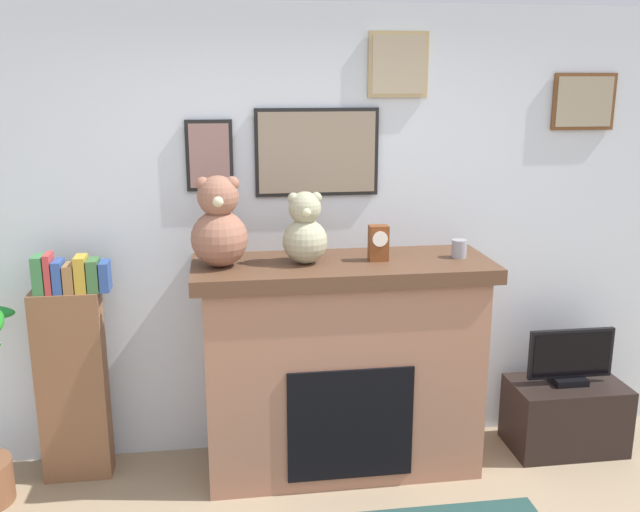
{
  "coord_description": "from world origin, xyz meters",
  "views": [
    {
      "loc": [
        -0.46,
        -1.99,
        2.19
      ],
      "look_at": [
        0.07,
        1.65,
        1.26
      ],
      "focal_mm": 39.25,
      "sensor_mm": 36.0,
      "label": 1
    }
  ],
  "objects_px": {
    "tv_stand": "(565,415)",
    "mantel_clock": "(378,243)",
    "television": "(570,358)",
    "teddy_bear_grey": "(219,226)",
    "fireplace": "(342,365)",
    "bookshelf": "(72,374)",
    "candle_jar": "(459,249)",
    "teddy_bear_cream": "(305,231)"
  },
  "relations": [
    {
      "from": "bookshelf",
      "to": "teddy_bear_grey",
      "type": "height_order",
      "value": "teddy_bear_grey"
    },
    {
      "from": "fireplace",
      "to": "tv_stand",
      "type": "relative_size",
      "value": 2.43
    },
    {
      "from": "mantel_clock",
      "to": "teddy_bear_grey",
      "type": "xyz_separation_m",
      "value": [
        -0.86,
        0.0,
        0.12
      ]
    },
    {
      "from": "mantel_clock",
      "to": "teddy_bear_grey",
      "type": "bearing_deg",
      "value": 179.97
    },
    {
      "from": "fireplace",
      "to": "candle_jar",
      "type": "height_order",
      "value": "candle_jar"
    },
    {
      "from": "fireplace",
      "to": "teddy_bear_cream",
      "type": "height_order",
      "value": "teddy_bear_cream"
    },
    {
      "from": "teddy_bear_grey",
      "to": "television",
      "type": "bearing_deg",
      "value": 0.17
    },
    {
      "from": "tv_stand",
      "to": "television",
      "type": "bearing_deg",
      "value": -90.0
    },
    {
      "from": "fireplace",
      "to": "mantel_clock",
      "type": "relative_size",
      "value": 8.39
    },
    {
      "from": "television",
      "to": "teddy_bear_grey",
      "type": "relative_size",
      "value": 1.08
    },
    {
      "from": "teddy_bear_grey",
      "to": "teddy_bear_cream",
      "type": "bearing_deg",
      "value": 0.02
    },
    {
      "from": "bookshelf",
      "to": "tv_stand",
      "type": "height_order",
      "value": "bookshelf"
    },
    {
      "from": "teddy_bear_grey",
      "to": "candle_jar",
      "type": "bearing_deg",
      "value": 0.03
    },
    {
      "from": "teddy_bear_grey",
      "to": "bookshelf",
      "type": "bearing_deg",
      "value": 172.61
    },
    {
      "from": "fireplace",
      "to": "bookshelf",
      "type": "xyz_separation_m",
      "value": [
        -1.49,
        0.09,
        0.0
      ]
    },
    {
      "from": "fireplace",
      "to": "candle_jar",
      "type": "distance_m",
      "value": 0.93
    },
    {
      "from": "mantel_clock",
      "to": "teddy_bear_cream",
      "type": "bearing_deg",
      "value": 179.92
    },
    {
      "from": "candle_jar",
      "to": "bookshelf",
      "type": "bearing_deg",
      "value": 177.15
    },
    {
      "from": "television",
      "to": "candle_jar",
      "type": "distance_m",
      "value": 1.01
    },
    {
      "from": "teddy_bear_cream",
      "to": "fireplace",
      "type": "bearing_deg",
      "value": 5.0
    },
    {
      "from": "candle_jar",
      "to": "mantel_clock",
      "type": "bearing_deg",
      "value": -179.87
    },
    {
      "from": "candle_jar",
      "to": "mantel_clock",
      "type": "distance_m",
      "value": 0.46
    },
    {
      "from": "fireplace",
      "to": "television",
      "type": "distance_m",
      "value": 1.38
    },
    {
      "from": "fireplace",
      "to": "mantel_clock",
      "type": "bearing_deg",
      "value": -5.51
    },
    {
      "from": "tv_stand",
      "to": "teddy_bear_grey",
      "type": "xyz_separation_m",
      "value": [
        -2.04,
        -0.01,
        1.24
      ]
    },
    {
      "from": "fireplace",
      "to": "television",
      "type": "xyz_separation_m",
      "value": [
        1.38,
        -0.01,
        -0.04
      ]
    },
    {
      "from": "fireplace",
      "to": "teddy_bear_grey",
      "type": "height_order",
      "value": "teddy_bear_grey"
    },
    {
      "from": "bookshelf",
      "to": "tv_stand",
      "type": "relative_size",
      "value": 1.94
    },
    {
      "from": "teddy_bear_cream",
      "to": "teddy_bear_grey",
      "type": "bearing_deg",
      "value": -179.98
    },
    {
      "from": "tv_stand",
      "to": "candle_jar",
      "type": "relative_size",
      "value": 6.71
    },
    {
      "from": "tv_stand",
      "to": "teddy_bear_cream",
      "type": "xyz_separation_m",
      "value": [
        -1.59,
        -0.01,
        1.19
      ]
    },
    {
      "from": "fireplace",
      "to": "teddy_bear_grey",
      "type": "xyz_separation_m",
      "value": [
        -0.66,
        -0.02,
        0.83
      ]
    },
    {
      "from": "tv_stand",
      "to": "mantel_clock",
      "type": "xyz_separation_m",
      "value": [
        -1.19,
        -0.01,
        1.12
      ]
    },
    {
      "from": "tv_stand",
      "to": "bookshelf",
      "type": "bearing_deg",
      "value": 178.0
    },
    {
      "from": "tv_stand",
      "to": "mantel_clock",
      "type": "distance_m",
      "value": 1.63
    },
    {
      "from": "fireplace",
      "to": "teddy_bear_cream",
      "type": "bearing_deg",
      "value": -175.0
    },
    {
      "from": "tv_stand",
      "to": "teddy_bear_grey",
      "type": "bearing_deg",
      "value": -179.79
    },
    {
      "from": "mantel_clock",
      "to": "teddy_bear_cream",
      "type": "xyz_separation_m",
      "value": [
        -0.4,
        0.0,
        0.08
      ]
    },
    {
      "from": "bookshelf",
      "to": "teddy_bear_cream",
      "type": "height_order",
      "value": "teddy_bear_cream"
    },
    {
      "from": "fireplace",
      "to": "bookshelf",
      "type": "relative_size",
      "value": 1.25
    },
    {
      "from": "candle_jar",
      "to": "television",
      "type": "bearing_deg",
      "value": 0.42
    },
    {
      "from": "television",
      "to": "fireplace",
      "type": "bearing_deg",
      "value": 179.49
    }
  ]
}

